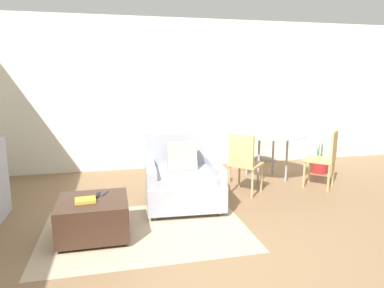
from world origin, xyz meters
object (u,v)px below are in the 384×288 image
Objects in this scene: armchair at (183,180)px; potted_plant_small at (320,164)px; ottoman at (94,217)px; dining_chair_near_right at (326,155)px; dining_chair_near_left at (244,160)px; tv_remote_primary at (103,193)px; book_stack at (85,200)px; tv_remote_secondary at (98,195)px; dining_table at (267,138)px.

armchair is 1.54× the size of potted_plant_small.
ottoman is 4.22m from potted_plant_small.
dining_chair_near_right is (2.30, 0.23, 0.17)m from armchair.
dining_chair_near_left is at bearing -156.03° from potted_plant_small.
dining_chair_near_left is (1.96, 0.76, 0.09)m from tv_remote_primary.
armchair is 0.99m from dining_chair_near_left.
ottoman is 2.29m from dining_chair_near_left.
armchair reaches higher than dining_chair_near_right.
book_stack is 3.62m from dining_chair_near_right.
tv_remote_primary is 0.17× the size of dining_chair_near_left.
dining_table reaches higher than tv_remote_secondary.
tv_remote_primary is at bearing -157.54° from potted_plant_small.
ottoman is at bearing -122.00° from tv_remote_primary.
dining_table is at bearing 29.18° from armchair.
tv_remote_primary is 2.10m from dining_chair_near_left.
ottoman is 4.66× the size of tv_remote_primary.
ottoman is 0.57× the size of dining_table.
dining_chair_near_left reaches higher than tv_remote_secondary.
potted_plant_small reaches higher than tv_remote_primary.
dining_chair_near_left reaches higher than ottoman.
dining_chair_near_right is at bearing 15.57° from book_stack.
armchair is 1.90m from dining_table.
dining_chair_near_right reaches higher than tv_remote_secondary.
tv_remote_primary is 0.17× the size of dining_chair_near_right.
dining_chair_near_right is at bearing 12.86° from tv_remote_primary.
armchair is at bearing 27.31° from tv_remote_primary.
dining_chair_near_right is at bearing 5.80° from armchair.
dining_table is 1.24m from potted_plant_small.
potted_plant_small is (1.78, 0.79, -0.36)m from dining_chair_near_left.
dining_table is 1.90× the size of potted_plant_small.
dining_chair_near_left is (2.14, 0.97, 0.08)m from book_stack.
dining_chair_near_right reaches higher than dining_table.
tv_remote_primary is at bearing 58.00° from ottoman.
armchair reaches higher than book_stack.
book_stack is at bearing -124.31° from tv_remote_secondary.
tv_remote_primary is 0.23× the size of potted_plant_small.
tv_remote_secondary is 2.17m from dining_chair_near_left.
ottoman is 0.81× the size of dining_chair_near_left.
book_stack reaches higher than tv_remote_secondary.
dining_chair_near_right is (0.67, -0.67, -0.19)m from dining_table.
dining_chair_near_right is at bearing -118.72° from potted_plant_small.
dining_table is at bearing 30.28° from ottoman.
dining_chair_near_left is at bearing 24.43° from book_stack.
book_stack is at bearing -147.74° from ottoman.
armchair is at bearing -166.20° from dining_chair_near_left.
book_stack reaches higher than tv_remote_primary.
armchair is 6.61× the size of tv_remote_primary.
dining_chair_near_right is at bearing -45.00° from dining_table.
ottoman is 0.81× the size of dining_chair_near_right.
dining_chair_near_right reaches higher than potted_plant_small.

